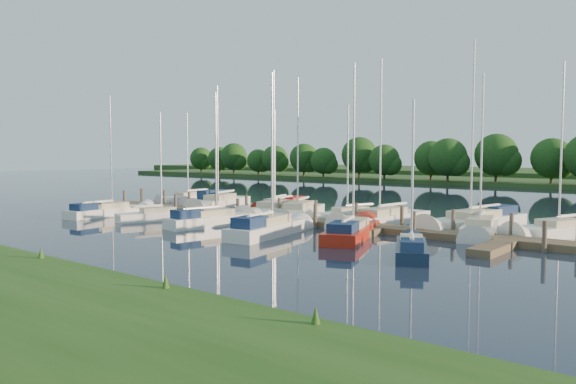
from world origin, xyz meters
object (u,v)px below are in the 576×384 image
Objects in this scene: motorboat at (212,202)px; sailboat_n_5 at (299,214)px; dock at (280,220)px; sailboat_s_2 at (211,221)px; sailboat_n_0 at (190,200)px.

sailboat_n_5 reaches higher than motorboat.
dock is 4.98m from sailboat_s_2.
dock is at bearing 82.73° from sailboat_n_5.
sailboat_n_5 is (16.96, -3.72, 0.01)m from sailboat_n_0.
motorboat is (-13.24, 5.75, 0.18)m from dock.
dock is at bearing 160.28° from sailboat_n_0.
sailboat_s_2 is (10.73, -10.05, -0.04)m from motorboat.
sailboat_n_5 is 7.76m from sailboat_s_2.
sailboat_n_5 is at bearing 85.90° from sailboat_s_2.
sailboat_n_5 is at bearing 104.34° from dock.
sailboat_n_5 is at bearing 169.37° from sailboat_n_0.
sailboat_s_2 is at bearing -120.20° from dock.
sailboat_s_2 is at bearing 145.28° from sailboat_n_0.
motorboat reaches higher than dock.
sailboat_s_2 is (-1.67, -7.58, 0.05)m from sailboat_n_5.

